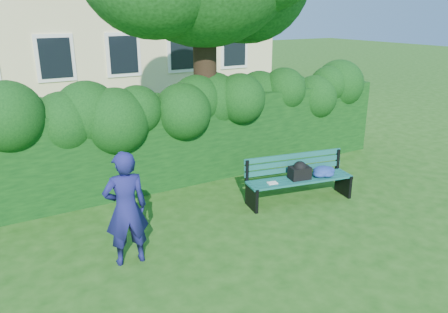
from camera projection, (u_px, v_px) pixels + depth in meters
ground at (241, 215)px, 7.97m from camera, size 80.00×80.00×0.00m
hedge at (187, 139)px, 9.48m from camera, size 10.00×1.00×1.80m
park_bench at (304, 175)px, 8.47m from camera, size 2.17×0.93×0.89m
man_reading at (126, 209)px, 6.22m from camera, size 0.66×0.47×1.72m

